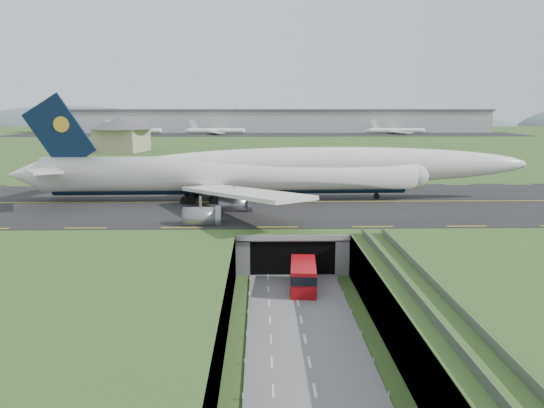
{
  "coord_description": "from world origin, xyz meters",
  "views": [
    {
      "loc": [
        -4.47,
        -63.64,
        23.65
      ],
      "look_at": [
        -2.65,
        20.0,
        8.15
      ],
      "focal_mm": 35.0,
      "sensor_mm": 36.0,
      "label": 1
    }
  ],
  "objects": [
    {
      "name": "ground",
      "position": [
        0.0,
        0.0,
        0.0
      ],
      "size": [
        900.0,
        900.0,
        0.0
      ],
      "primitive_type": "plane",
      "color": "#335722",
      "rests_on": "ground"
    },
    {
      "name": "airfield_deck",
      "position": [
        0.0,
        0.0,
        3.0
      ],
      "size": [
        800.0,
        800.0,
        6.0
      ],
      "primitive_type": "cube",
      "color": "gray",
      "rests_on": "ground"
    },
    {
      "name": "trench_road",
      "position": [
        0.0,
        -7.5,
        0.1
      ],
      "size": [
        12.0,
        75.0,
        0.2
      ],
      "primitive_type": "cube",
      "color": "slate",
      "rests_on": "ground"
    },
    {
      "name": "taxiway",
      "position": [
        0.0,
        33.0,
        6.09
      ],
      "size": [
        800.0,
        44.0,
        0.18
      ],
      "primitive_type": "cube",
      "color": "black",
      "rests_on": "airfield_deck"
    },
    {
      "name": "tunnel_portal",
      "position": [
        0.0,
        16.71,
        3.33
      ],
      "size": [
        17.0,
        22.3,
        6.0
      ],
      "color": "gray",
      "rests_on": "ground"
    },
    {
      "name": "guideway",
      "position": [
        11.0,
        -19.11,
        5.32
      ],
      "size": [
        3.0,
        53.0,
        7.05
      ],
      "color": "#A8A8A3",
      "rests_on": "ground"
    },
    {
      "name": "jumbo_jet",
      "position": [
        -2.97,
        34.89,
        11.56
      ],
      "size": [
        97.73,
        62.33,
        20.62
      ],
      "rotation": [
        0.0,
        0.0,
        0.03
      ],
      "color": "white",
      "rests_on": "ground"
    },
    {
      "name": "shuttle_tram",
      "position": [
        1.03,
        2.17,
        1.92
      ],
      "size": [
        3.86,
        8.87,
        3.51
      ],
      "rotation": [
        0.0,
        0.0,
        -0.07
      ],
      "color": "#AC0B12",
      "rests_on": "ground"
    },
    {
      "name": "service_building",
      "position": [
        -58.59,
        145.31,
        13.93
      ],
      "size": [
        28.96,
        28.96,
        13.38
      ],
      "rotation": [
        0.0,
        0.0,
        -0.2
      ],
      "color": "tan",
      "rests_on": "ground"
    },
    {
      "name": "cargo_terminal",
      "position": [
        -0.11,
        299.41,
        13.96
      ],
      "size": [
        320.0,
        67.0,
        15.6
      ],
      "color": "#B2B2B2",
      "rests_on": "ground"
    },
    {
      "name": "distant_hills",
      "position": [
        64.38,
        430.0,
        -4.0
      ],
      "size": [
        700.0,
        91.0,
        60.0
      ],
      "color": "slate",
      "rests_on": "ground"
    }
  ]
}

